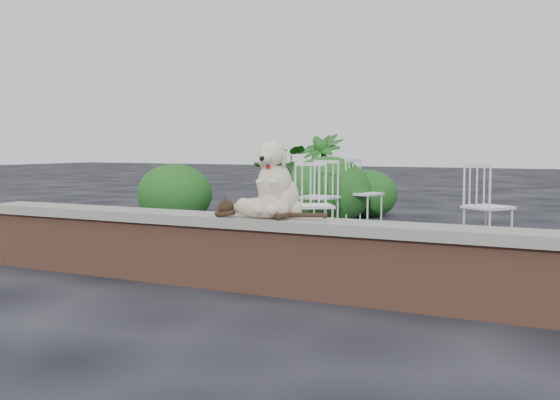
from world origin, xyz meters
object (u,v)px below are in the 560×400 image
at_px(potted_plant_b, 320,176).
at_px(chair_c, 488,206).
at_px(dog, 279,178).
at_px(chair_e, 364,192).
at_px(chair_a, 314,204).
at_px(potted_plant_a, 288,181).
at_px(cat, 260,207).
at_px(chair_b, 319,196).

bearing_deg(potted_plant_b, chair_c, -34.82).
bearing_deg(potted_plant_b, dog, -70.65).
distance_m(chair_e, chair_a, 2.05).
bearing_deg(potted_plant_a, cat, -66.47).
relative_size(cat, chair_e, 1.11).
xyz_separation_m(cat, chair_e, (-0.69, 4.41, -0.20)).
relative_size(chair_e, potted_plant_a, 0.82).
xyz_separation_m(dog, chair_e, (-0.77, 4.26, -0.41)).
xyz_separation_m(chair_e, chair_c, (1.90, -1.32, 0.00)).
bearing_deg(cat, potted_plant_a, 112.51).
bearing_deg(chair_c, potted_plant_b, -2.90).
bearing_deg(chair_a, chair_e, 58.73).
distance_m(cat, chair_c, 3.33).
distance_m(cat, chair_a, 2.44).
height_order(cat, chair_e, chair_e).
relative_size(cat, chair_c, 1.11).
relative_size(chair_b, potted_plant_a, 0.82).
xyz_separation_m(chair_e, potted_plant_b, (-0.96, 0.67, 0.19)).
distance_m(cat, chair_b, 3.68).
relative_size(chair_c, chair_a, 1.00).
bearing_deg(chair_e, cat, -156.94).
bearing_deg(chair_b, potted_plant_b, 118.02).
relative_size(chair_c, potted_plant_b, 0.71).
distance_m(chair_c, chair_a, 1.94).
xyz_separation_m(dog, chair_b, (-1.09, 3.38, -0.41)).
bearing_deg(chair_b, chair_a, -64.79).
bearing_deg(potted_plant_a, dog, -65.02).
bearing_deg(chair_a, chair_b, 75.57).
height_order(dog, chair_c, dog).
distance_m(dog, chair_e, 4.35).
relative_size(chair_b, chair_c, 1.00).
height_order(potted_plant_a, potted_plant_b, potted_plant_b).
height_order(dog, cat, dog).
relative_size(dog, chair_c, 0.64).
bearing_deg(cat, dog, 60.90).
distance_m(dog, chair_c, 3.18).
bearing_deg(dog, potted_plant_b, 108.32).
bearing_deg(chair_c, cat, 100.54).
bearing_deg(chair_a, dog, -107.58).
xyz_separation_m(chair_e, chair_b, (-0.31, -0.88, 0.00)).
bearing_deg(chair_c, chair_a, 53.99).
relative_size(dog, chair_a, 0.64).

